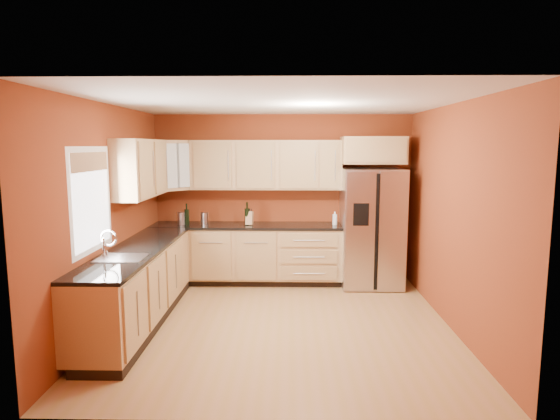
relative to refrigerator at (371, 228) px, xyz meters
name	(u,v)px	position (x,y,z in m)	size (l,w,h in m)	color
floor	(280,324)	(-1.35, -1.62, -0.89)	(4.00, 4.00, 0.00)	#A2773E
ceiling	(280,102)	(-1.35, -1.62, 1.71)	(4.00, 4.00, 0.00)	silver
wall_back	(283,198)	(-1.35, 0.38, 0.41)	(4.00, 0.04, 2.60)	maroon
wall_front	(274,258)	(-1.35, -3.62, 0.41)	(4.00, 0.04, 2.60)	maroon
wall_left	(109,216)	(-3.35, -1.62, 0.41)	(0.04, 4.00, 2.60)	maroon
wall_right	(453,217)	(0.65, -1.62, 0.41)	(0.04, 4.00, 2.60)	maroon
base_cabinets_back	(247,255)	(-1.90, 0.07, -0.45)	(2.90, 0.60, 0.88)	#AA8452
base_cabinets_left	(138,287)	(-3.05, -1.62, -0.45)	(0.60, 2.80, 0.88)	#AA8452
countertop_back	(246,226)	(-1.90, 0.06, 0.01)	(2.90, 0.62, 0.04)	black
countertop_left	(137,250)	(-3.04, -1.62, 0.01)	(0.62, 2.80, 0.04)	black
upper_cabinets_back	(266,165)	(-1.60, 0.21, 0.94)	(2.30, 0.33, 0.75)	#AA8452
upper_cabinets_left	(141,168)	(-3.19, -0.90, 0.94)	(0.33, 1.35, 0.75)	#AA8452
corner_upper_cabinet	(172,165)	(-3.02, 0.04, 0.94)	(0.62, 0.33, 0.75)	#AA8452
over_fridge_cabinet	(373,150)	(0.00, 0.07, 1.16)	(0.92, 0.60, 0.40)	#AA8452
refrigerator	(371,228)	(0.00, 0.00, 0.00)	(0.90, 0.75, 1.78)	#A5A5AA
window	(92,200)	(-3.33, -2.12, 0.66)	(0.03, 0.90, 1.00)	white
sink_faucet	(121,245)	(-3.04, -2.12, 0.18)	(0.50, 0.42, 0.30)	silver
canister_left	(205,219)	(-2.54, 0.06, 0.12)	(0.11, 0.11, 0.18)	#A5A5AA
canister_right	(181,218)	(-2.89, 0.05, 0.12)	(0.12, 0.12, 0.19)	#A5A5AA
wine_bottle_a	(247,214)	(-1.89, 0.04, 0.20)	(0.08, 0.08, 0.35)	black
wine_bottle_b	(187,214)	(-2.81, 0.05, 0.19)	(0.07, 0.07, 0.32)	black
knife_block	(249,218)	(-1.85, 0.04, 0.13)	(0.10, 0.09, 0.21)	#AC7F53
soap_dispenser	(335,218)	(-0.55, 0.06, 0.13)	(0.07, 0.07, 0.20)	white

